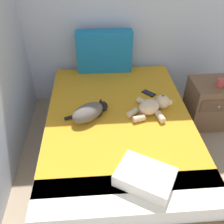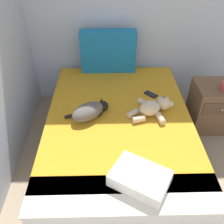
{
  "view_description": "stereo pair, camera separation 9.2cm",
  "coord_description": "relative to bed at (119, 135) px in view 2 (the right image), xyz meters",
  "views": [
    {
      "loc": [
        0.85,
        1.0,
        2.03
      ],
      "look_at": [
        0.99,
        2.82,
        0.57
      ],
      "focal_mm": 39.38,
      "sensor_mm": 36.0,
      "label": 1
    },
    {
      "loc": [
        0.95,
        0.99,
        2.03
      ],
      "look_at": [
        0.99,
        2.82,
        0.57
      ],
      "focal_mm": 39.38,
      "sensor_mm": 36.0,
      "label": 2
    }
  ],
  "objects": [
    {
      "name": "bed",
      "position": [
        0.0,
        0.0,
        0.0
      ],
      "size": [
        1.45,
        2.04,
        0.5
      ],
      "color": "brown",
      "rests_on": "ground_plane"
    },
    {
      "name": "patterned_cushion",
      "position": [
        -0.09,
        0.92,
        0.51
      ],
      "size": [
        0.66,
        0.15,
        0.51
      ],
      "color": "#1972AD",
      "rests_on": "bed"
    },
    {
      "name": "cat",
      "position": [
        -0.28,
        -0.0,
        0.32
      ],
      "size": [
        0.43,
        0.36,
        0.15
      ],
      "color": "#59514C",
      "rests_on": "bed"
    },
    {
      "name": "teddy_bear",
      "position": [
        0.34,
        0.05,
        0.32
      ],
      "size": [
        0.47,
        0.39,
        0.15
      ],
      "color": "beige",
      "rests_on": "bed"
    },
    {
      "name": "cell_phone",
      "position": [
        0.36,
        0.36,
        0.26
      ],
      "size": [
        0.15,
        0.16,
        0.01
      ],
      "color": "black",
      "rests_on": "bed"
    },
    {
      "name": "throw_pillow",
      "position": [
        0.12,
        -0.77,
        0.31
      ],
      "size": [
        0.49,
        0.45,
        0.11
      ],
      "primitive_type": "cube",
      "rotation": [
        0.0,
        0.0,
        -0.54
      ],
      "color": "white",
      "rests_on": "bed"
    },
    {
      "name": "nightstand",
      "position": [
        1.12,
        0.42,
        0.03
      ],
      "size": [
        0.47,
        0.45,
        0.56
      ],
      "color": "brown",
      "rests_on": "ground_plane"
    },
    {
      "name": "mug",
      "position": [
        1.14,
        0.35,
        0.36
      ],
      "size": [
        0.12,
        0.08,
        0.09
      ],
      "color": "#B23F3F",
      "rests_on": "nightstand"
    }
  ]
}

